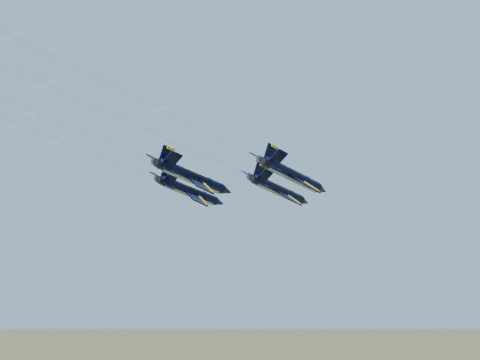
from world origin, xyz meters
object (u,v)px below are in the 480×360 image
at_px(jet_lead, 280,190).
at_px(jet_left, 191,191).
at_px(jet_slot, 194,177).
at_px(jet_right, 294,176).

height_order(jet_lead, jet_left, same).
bearing_deg(jet_lead, jet_slot, -91.34).
distance_m(jet_left, jet_right, 24.14).
xyz_separation_m(jet_left, jet_right, (23.00, -7.34, 0.00)).
bearing_deg(jet_slot, jet_left, 141.35).
height_order(jet_lead, jet_right, same).
relative_size(jet_lead, jet_slot, 1.00).
bearing_deg(jet_right, jet_slot, -139.99).
xyz_separation_m(jet_left, jet_slot, (8.15, -12.98, 0.00)).
bearing_deg(jet_slot, jet_right, 40.01).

